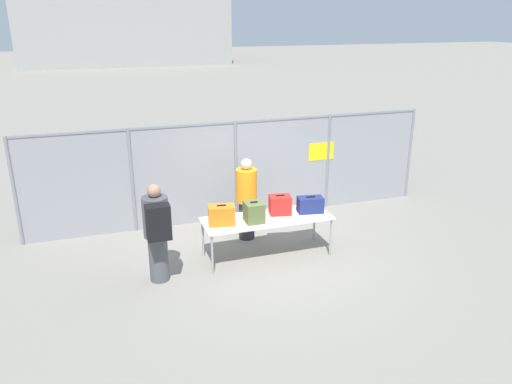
% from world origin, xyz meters
% --- Properties ---
extents(ground_plane, '(120.00, 120.00, 0.00)m').
position_xyz_m(ground_plane, '(0.00, 0.00, 0.00)').
color(ground_plane, gray).
extents(fence_section, '(8.72, 0.07, 2.15)m').
position_xyz_m(fence_section, '(0.01, 2.04, 1.13)').
color(fence_section, gray).
rests_on(fence_section, ground_plane).
extents(inspection_table, '(2.35, 0.83, 0.76)m').
position_xyz_m(inspection_table, '(0.02, 0.09, 0.71)').
color(inspection_table, silver).
rests_on(inspection_table, ground_plane).
extents(suitcase_orange, '(0.50, 0.36, 0.37)m').
position_xyz_m(suitcase_orange, '(-0.83, 0.07, 0.93)').
color(suitcase_orange, orange).
rests_on(suitcase_orange, inspection_table).
extents(suitcase_olive, '(0.33, 0.36, 0.38)m').
position_xyz_m(suitcase_olive, '(-0.26, 0.01, 0.93)').
color(suitcase_olive, '#566033').
rests_on(suitcase_olive, inspection_table).
extents(suitcase_red, '(0.44, 0.37, 0.37)m').
position_xyz_m(suitcase_red, '(0.31, 0.21, 0.93)').
color(suitcase_red, red).
rests_on(suitcase_red, inspection_table).
extents(suitcase_navy, '(0.50, 0.34, 0.31)m').
position_xyz_m(suitcase_navy, '(0.87, 0.11, 0.90)').
color(suitcase_navy, navy).
rests_on(suitcase_navy, inspection_table).
extents(traveler_hooded, '(0.42, 0.65, 1.70)m').
position_xyz_m(traveler_hooded, '(-1.99, -0.23, 0.94)').
color(traveler_hooded, '#4C4C51').
rests_on(traveler_hooded, ground_plane).
extents(security_worker_near, '(0.41, 0.41, 1.64)m').
position_xyz_m(security_worker_near, '(-0.10, 0.95, 0.85)').
color(security_worker_near, '#2D2D33').
rests_on(security_worker_near, ground_plane).
extents(utility_trailer, '(3.64, 2.03, 0.71)m').
position_xyz_m(utility_trailer, '(2.05, 3.32, 0.41)').
color(utility_trailer, '#4C6B47').
rests_on(utility_trailer, ground_plane).
extents(distant_hangar, '(17.50, 8.59, 5.87)m').
position_xyz_m(distant_hangar, '(0.79, 40.23, 2.94)').
color(distant_hangar, '#999993').
rests_on(distant_hangar, ground_plane).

